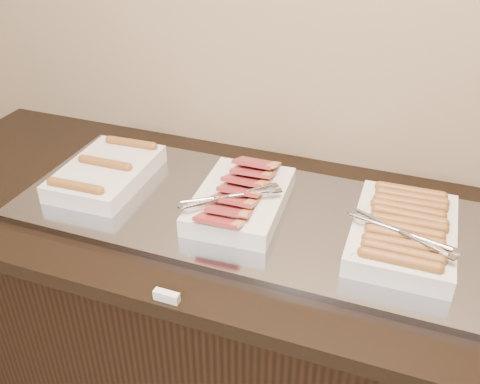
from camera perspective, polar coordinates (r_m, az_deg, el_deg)
name	(u,v)px	position (r m, az deg, el deg)	size (l,w,h in m)	color
counter	(240,333)	(1.72, -0.01, -14.81)	(2.06, 0.76, 0.90)	black
warming_tray	(243,212)	(1.41, 0.33, -2.13)	(1.20, 0.50, 0.02)	#9395A0
dish_left	(107,172)	(1.56, -14.04, 2.06)	(0.23, 0.33, 0.07)	silver
dish_center	(240,198)	(1.39, 0.00, -0.69)	(0.25, 0.35, 0.09)	silver
dish_right	(404,231)	(1.33, 17.05, -4.00)	(0.27, 0.36, 0.08)	silver
label_holder	(167,296)	(1.17, -7.84, -10.97)	(0.06, 0.02, 0.02)	silver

